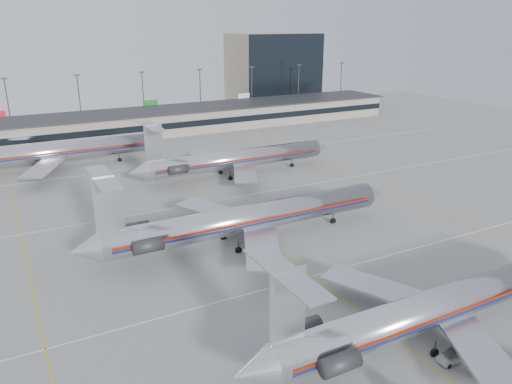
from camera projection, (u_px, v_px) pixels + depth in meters
ground at (367, 318)px, 51.58m from camera, size 260.00×260.00×0.00m
apron_markings at (312, 276)px, 59.92m from camera, size 160.00×0.15×0.02m
terminal at (126, 124)px, 132.37m from camera, size 162.00×17.00×6.25m
light_mast_row at (112, 97)px, 142.32m from camera, size 163.60×0.40×15.28m
distant_building at (273, 69)px, 181.95m from camera, size 30.00×20.00×25.00m
jet_foreground at (434, 307)px, 47.34m from camera, size 43.88×25.84×11.49m
jet_second_row at (244, 219)px, 67.85m from camera, size 47.28×27.84×12.38m
jet_third_row at (234, 159)px, 97.94m from camera, size 43.13×26.53×11.79m
jet_back_row at (45, 153)px, 101.12m from camera, size 47.79×29.39×13.07m
belt_loader at (455, 355)px, 44.87m from camera, size 3.89×1.26×2.06m
ramp_worker_near at (486, 359)px, 43.98m from camera, size 0.61×0.68×1.55m
ramp_worker_far at (480, 347)px, 45.65m from camera, size 0.94×0.90×1.53m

